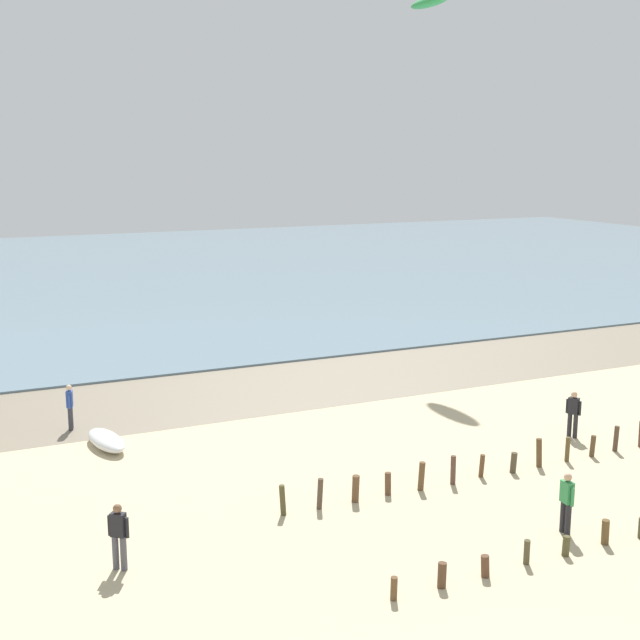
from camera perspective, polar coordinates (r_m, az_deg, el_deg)
The scene contains 9 objects.
wet_sand_strip at distance 35.76m, azimuth -9.42°, elevation -5.25°, with size 120.00×7.50×0.01m, color #7A6D59.
sea at distance 73.14m, azimuth -17.57°, elevation 2.85°, with size 160.00×70.00×0.10m, color slate.
groyne_far at distance 28.70m, azimuth 14.74°, elevation -8.76°, with size 18.19×0.35×0.97m.
person_by_waterline at distance 31.67m, azimuth 16.77°, elevation -6.04°, with size 0.36×0.52×1.71m.
person_left_flank at distance 32.50m, azimuth -16.58°, elevation -5.58°, with size 0.30×0.56×1.71m.
person_right_flank at distance 23.95m, azimuth 16.35°, elevation -11.69°, with size 0.25×0.57×1.71m.
person_far_down_beach at distance 21.75m, azimuth -13.48°, elevation -13.95°, with size 0.46×0.40×1.71m.
grounded_kite at distance 30.44m, azimuth -14.27°, elevation -7.91°, with size 2.59×0.93×0.52m, color white.
kite_aloft_0 at distance 46.34m, azimuth 7.46°, elevation 20.59°, with size 3.32×1.06×0.53m, color green.
Camera 1 is at (-8.86, -9.12, 10.07)m, focal length 47.26 mm.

